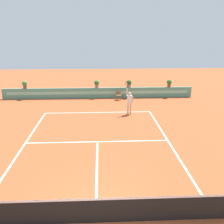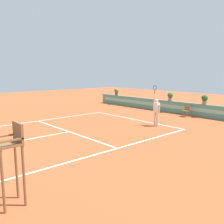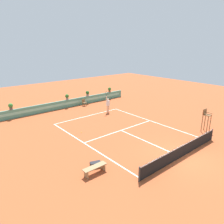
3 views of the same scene
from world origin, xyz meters
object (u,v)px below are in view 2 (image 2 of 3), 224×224
object	(u,v)px
umpire_chair	(11,155)
ball_kid_chair	(186,111)
potted_plant_far_left	(116,91)
potted_plant_centre	(170,96)
tennis_ball_near_baseline	(69,119)
potted_plant_right	(205,99)
tennis_player	(156,110)

from	to	relation	value
umpire_chair	ball_kid_chair	xyz separation A→B (m)	(-3.84, 14.39, -0.86)
potted_plant_far_left	potted_plant_centre	bearing A→B (deg)	0.00
tennis_ball_near_baseline	potted_plant_centre	world-z (taller)	potted_plant_centre
potted_plant_centre	potted_plant_far_left	size ratio (longest dim) A/B	1.00
potted_plant_right	umpire_chair	bearing A→B (deg)	-79.58
umpire_chair	tennis_player	size ratio (longest dim) A/B	0.83
tennis_player	potted_plant_far_left	xyz separation A→B (m)	(-9.22, 5.06, 0.36)
umpire_chair	tennis_ball_near_baseline	size ratio (longest dim) A/B	31.47
umpire_chair	potted_plant_right	world-z (taller)	umpire_chair
umpire_chair	potted_plant_far_left	xyz separation A→B (m)	(-12.55, 15.13, 0.07)
tennis_ball_near_baseline	potted_plant_centre	distance (m)	8.72
tennis_ball_near_baseline	potted_plant_right	distance (m)	10.20
umpire_chair	potted_plant_centre	bearing A→B (deg)	111.14
potted_plant_far_left	potted_plant_right	distance (m)	9.77
ball_kid_chair	tennis_player	size ratio (longest dim) A/B	0.33
umpire_chair	tennis_player	bearing A→B (deg)	108.29
potted_plant_far_left	umpire_chair	bearing A→B (deg)	-50.32
ball_kid_chair	tennis_player	world-z (taller)	tennis_player
ball_kid_chair	umpire_chair	bearing A→B (deg)	-75.08
umpire_chair	potted_plant_far_left	bearing A→B (deg)	129.68
ball_kid_chair	tennis_player	distance (m)	4.39
potted_plant_right	ball_kid_chair	bearing A→B (deg)	-145.20
umpire_chair	potted_plant_far_left	distance (m)	19.66
ball_kid_chair	potted_plant_centre	bearing A→B (deg)	160.03
potted_plant_centre	potted_plant_far_left	world-z (taller)	same
tennis_player	potted_plant_far_left	size ratio (longest dim) A/B	3.57
ball_kid_chair	potted_plant_centre	xyz separation A→B (m)	(-2.01, 0.73, 0.93)
potted_plant_far_left	potted_plant_right	xyz separation A→B (m)	(9.77, 0.00, 0.00)
ball_kid_chair	tennis_player	bearing A→B (deg)	-83.30
ball_kid_chair	potted_plant_right	world-z (taller)	potted_plant_right
tennis_player	tennis_ball_near_baseline	size ratio (longest dim) A/B	38.01
tennis_ball_near_baseline	potted_plant_far_left	bearing A→B (deg)	114.53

